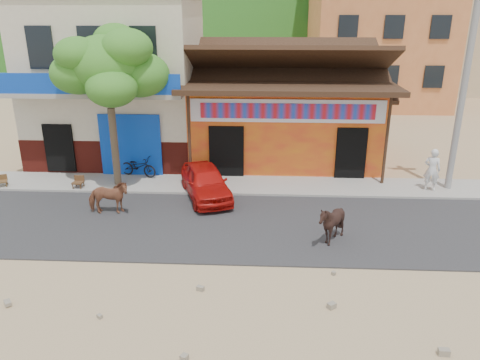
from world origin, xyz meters
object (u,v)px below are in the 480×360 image
at_px(cafe_chair_left, 77,177).
at_px(cafe_chair_right, 1,176).
at_px(cow_dark, 332,223).
at_px(red_car, 206,182).
at_px(pedestrian, 432,170).
at_px(utility_pole, 465,83).
at_px(scooter, 138,166).
at_px(tree, 111,108).
at_px(cow_tan, 108,197).

distance_m(cafe_chair_left, cafe_chair_right, 3.00).
bearing_deg(cafe_chair_left, cow_dark, -21.02).
relative_size(red_car, pedestrian, 2.18).
height_order(utility_pole, red_car, utility_pole).
height_order(utility_pole, cafe_chair_left, utility_pole).
height_order(red_car, scooter, red_car).
bearing_deg(red_car, cow_dark, -58.63).
bearing_deg(pedestrian, utility_pole, -139.37).
relative_size(tree, pedestrian, 3.70).
bearing_deg(scooter, red_car, -104.86).
bearing_deg(cow_tan, red_car, -67.93).
bearing_deg(pedestrian, scooter, 18.16).
bearing_deg(cafe_chair_right, scooter, -8.52).
bearing_deg(cafe_chair_left, scooter, 36.78).
relative_size(tree, cafe_chair_left, 7.24).
xyz_separation_m(utility_pole, cow_tan, (-12.30, -2.85, -3.49)).
xyz_separation_m(utility_pole, cafe_chair_right, (-17.20, -0.70, -3.60)).
bearing_deg(pedestrian, cow_dark, 68.01).
bearing_deg(scooter, cafe_chair_right, 123.00).
bearing_deg(red_car, tree, 144.95).
xyz_separation_m(utility_pole, pedestrian, (-0.77, -0.25, -3.19)).
height_order(cow_dark, scooter, cow_dark).
bearing_deg(red_car, pedestrian, -13.07).
height_order(cow_dark, red_car, cow_dark).
relative_size(pedestrian, cafe_chair_left, 1.96).
height_order(scooter, cafe_chair_left, scooter).
distance_m(utility_pole, red_car, 9.91).
distance_m(tree, pedestrian, 12.23).
relative_size(utility_pole, scooter, 4.99).
xyz_separation_m(red_car, pedestrian, (8.43, 0.95, 0.29)).
distance_m(red_car, cafe_chair_left, 5.03).
relative_size(tree, cow_dark, 4.77).
height_order(utility_pole, cow_dark, utility_pole).
distance_m(tree, cow_tan, 3.67).
xyz_separation_m(scooter, pedestrian, (11.43, -0.94, 0.39)).
distance_m(cow_tan, cow_dark, 7.44).
height_order(cow_tan, cow_dark, cow_dark).
bearing_deg(cow_dark, scooter, -139.33).
distance_m(cow_tan, cafe_chair_right, 5.35).
bearing_deg(utility_pole, red_car, -172.57).
bearing_deg(cow_tan, scooter, -7.59).
distance_m(utility_pole, cow_tan, 13.10).
relative_size(scooter, cafe_chair_left, 1.93).
bearing_deg(cow_tan, cafe_chair_right, 60.36).
bearing_deg(scooter, utility_pole, -75.84).
distance_m(red_car, pedestrian, 8.49).
bearing_deg(cow_tan, cafe_chair_left, 35.50).
bearing_deg(scooter, tree, 163.57).
distance_m(tree, scooter, 2.79).
bearing_deg(cow_tan, tree, 4.70).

